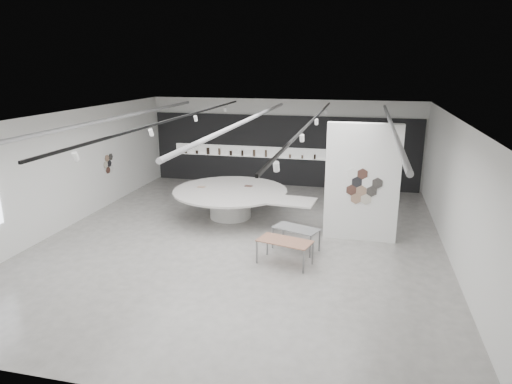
% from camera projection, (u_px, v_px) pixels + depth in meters
% --- Properties ---
extents(room, '(12.02, 14.02, 3.82)m').
position_uv_depth(room, '(238.00, 175.00, 13.56)').
color(room, '#9E9A95').
rests_on(room, ground).
extents(back_wall_display, '(11.80, 0.27, 3.10)m').
position_uv_depth(back_wall_display, '(281.00, 151.00, 20.20)').
color(back_wall_display, black).
rests_on(back_wall_display, ground).
extents(partition_column, '(2.20, 0.38, 3.60)m').
position_uv_depth(partition_column, '(362.00, 183.00, 13.77)').
color(partition_column, white).
rests_on(partition_column, ground).
extents(display_island, '(5.28, 4.35, 1.02)m').
position_uv_depth(display_island, '(232.00, 200.00, 16.01)').
color(display_island, white).
rests_on(display_island, ground).
extents(sample_table_wood, '(1.58, 1.06, 0.68)m').
position_uv_depth(sample_table_wood, '(285.00, 242.00, 12.28)').
color(sample_table_wood, '#99664F').
rests_on(sample_table_wood, ground).
extents(sample_table_stone, '(1.46, 1.07, 0.68)m').
position_uv_depth(sample_table_stone, '(296.00, 230.00, 13.23)').
color(sample_table_stone, slate).
rests_on(sample_table_stone, ground).
extents(kitchen_counter, '(1.80, 0.82, 1.38)m').
position_uv_depth(kitchen_counter, '(356.00, 180.00, 19.38)').
color(kitchen_counter, white).
rests_on(kitchen_counter, ground).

